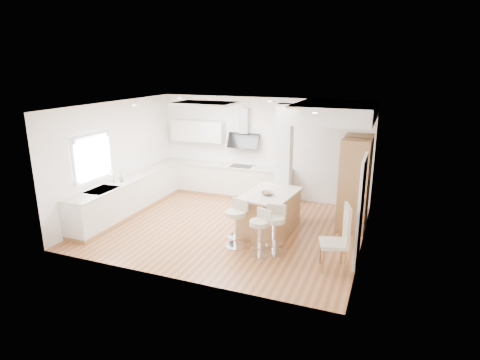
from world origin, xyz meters
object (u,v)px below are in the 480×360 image
at_px(peninsula, 270,212).
at_px(bar_stool_a, 236,221).
at_px(bar_stool_b, 260,230).
at_px(dining_chair, 340,236).
at_px(bar_stool_c, 274,227).

xyz_separation_m(peninsula, bar_stool_a, (-0.42, -0.97, 0.09)).
distance_m(bar_stool_b, dining_chair, 1.55).
bearing_deg(peninsula, bar_stool_b, -75.82).
xyz_separation_m(bar_stool_b, dining_chair, (1.54, -0.03, 0.15)).
xyz_separation_m(peninsula, bar_stool_c, (0.40, -0.97, 0.09)).
xyz_separation_m(peninsula, bar_stool_b, (0.16, -1.14, 0.05)).
bearing_deg(bar_stool_a, bar_stool_c, 15.01).
distance_m(peninsula, dining_chair, 2.07).
relative_size(bar_stool_a, bar_stool_b, 1.08).
bearing_deg(bar_stool_a, bar_stool_b, -1.92).
xyz_separation_m(bar_stool_c, dining_chair, (1.30, -0.21, 0.11)).
relative_size(peninsula, bar_stool_c, 1.65).
xyz_separation_m(bar_stool_a, bar_stool_b, (0.58, -0.18, -0.04)).
distance_m(bar_stool_b, bar_stool_c, 0.30).
bearing_deg(dining_chair, bar_stool_c, 154.10).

